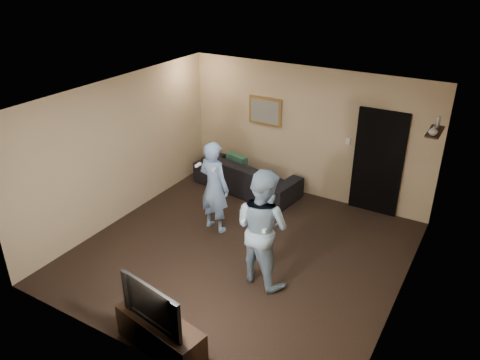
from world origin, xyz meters
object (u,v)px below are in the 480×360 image
Objects in this scene: sofa at (247,175)px; wii_player_right at (262,227)px; tv_console at (161,334)px; wii_player_left at (214,187)px; television at (157,302)px.

wii_player_right is (1.66, -2.47, 0.58)m from sofa.
wii_player_right is (0.40, 1.88, 0.66)m from tv_console.
wii_player_left is at bearing 119.70° from tv_console.
wii_player_right is (0.40, 1.88, 0.15)m from television.
television reaches higher than tv_console.
television is at bearing -170.25° from tv_console.
television is at bearing 114.04° from sofa.
sofa is at bearing 123.93° from wii_player_right.
wii_player_left is at bearing 148.51° from wii_player_right.
wii_player_right reaches higher than sofa.
wii_player_right is at bearing 87.70° from tv_console.
television is 0.55× the size of wii_player_right.
sofa is 1.23× the size of wii_player_right.
tv_console is at bearing 114.04° from sofa.
sofa is 1.35× the size of wii_player_left.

